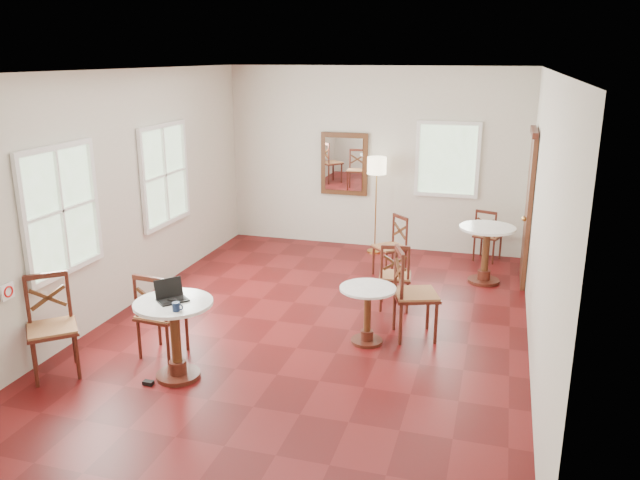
# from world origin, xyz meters

# --- Properties ---
(ground) EXTENTS (7.00, 7.00, 0.00)m
(ground) POSITION_xyz_m (0.00, 0.00, 0.00)
(ground) COLOR #5A0F10
(ground) RESTS_ON ground
(room_shell) EXTENTS (5.02, 7.02, 3.01)m
(room_shell) POSITION_xyz_m (-0.06, 0.27, 1.89)
(room_shell) COLOR beige
(room_shell) RESTS_ON ground
(cafe_table_near) EXTENTS (0.78, 0.78, 0.83)m
(cafe_table_near) POSITION_xyz_m (-0.95, -1.61, 0.51)
(cafe_table_near) COLOR #491C12
(cafe_table_near) RESTS_ON ground
(cafe_table_mid) EXTENTS (0.63, 0.63, 0.67)m
(cafe_table_mid) POSITION_xyz_m (0.72, -0.27, 0.42)
(cafe_table_mid) COLOR #491C12
(cafe_table_mid) RESTS_ON ground
(cafe_table_back) EXTENTS (0.79, 0.79, 0.83)m
(cafe_table_back) POSITION_xyz_m (1.92, 2.16, 0.51)
(cafe_table_back) COLOR #491C12
(cafe_table_back) RESTS_ON ground
(chair_near_a) EXTENTS (0.48, 0.48, 0.96)m
(chair_near_a) POSITION_xyz_m (-1.35, -1.21, 0.48)
(chair_near_a) COLOR #491C12
(chair_near_a) RESTS_ON ground
(chair_near_b) EXTENTS (0.68, 0.68, 1.04)m
(chair_near_b) POSITION_xyz_m (-2.19, -1.88, 0.52)
(chair_near_b) COLOR #491C12
(chair_near_b) RESTS_ON ground
(chair_mid_a) EXTENTS (0.46, 0.46, 0.89)m
(chair_mid_a) POSITION_xyz_m (0.85, 0.83, 0.44)
(chair_mid_a) COLOR #491C12
(chair_mid_a) RESTS_ON ground
(chair_mid_b) EXTENTS (0.63, 0.63, 1.07)m
(chair_mid_b) POSITION_xyz_m (1.19, 0.03, 0.53)
(chair_mid_b) COLOR #491C12
(chair_mid_b) RESTS_ON ground
(chair_back_a) EXTENTS (0.49, 0.49, 0.84)m
(chair_back_a) POSITION_xyz_m (1.92, 3.21, 0.42)
(chair_back_a) COLOR #491C12
(chair_back_a) RESTS_ON ground
(chair_back_b) EXTENTS (0.59, 0.59, 0.90)m
(chair_back_b) POSITION_xyz_m (0.58, 2.06, 0.45)
(chair_back_b) COLOR #491C12
(chair_back_b) RESTS_ON ground
(floor_lamp) EXTENTS (0.31, 0.31, 1.59)m
(floor_lamp) POSITION_xyz_m (0.12, 3.15, 1.35)
(floor_lamp) COLOR #BF8C3F
(floor_lamp) RESTS_ON ground
(laptop) EXTENTS (0.36, 0.37, 0.20)m
(laptop) POSITION_xyz_m (-0.99, -1.57, 0.88)
(laptop) COLOR black
(laptop) RESTS_ON cafe_table_near
(mouse) EXTENTS (0.12, 0.10, 0.04)m
(mouse) POSITION_xyz_m (-0.96, -1.62, 0.85)
(mouse) COLOR black
(mouse) RESTS_ON cafe_table_near
(navy_mug) EXTENTS (0.11, 0.07, 0.09)m
(navy_mug) POSITION_xyz_m (-0.80, -1.81, 0.87)
(navy_mug) COLOR #101B36
(navy_mug) RESTS_ON cafe_table_near
(water_glass) EXTENTS (0.06, 0.06, 0.10)m
(water_glass) POSITION_xyz_m (-1.16, -1.51, 0.88)
(water_glass) COLOR white
(water_glass) RESTS_ON cafe_table_near
(power_adapter) EXTENTS (0.10, 0.06, 0.04)m
(power_adapter) POSITION_xyz_m (-1.16, -1.83, 0.02)
(power_adapter) COLOR black
(power_adapter) RESTS_ON ground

